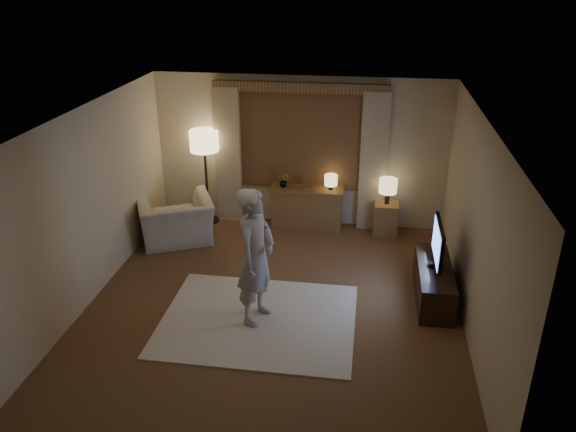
% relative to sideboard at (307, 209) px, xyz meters
% --- Properties ---
extents(room, '(5.04, 5.54, 2.64)m').
position_rel_sideboard_xyz_m(room, '(-0.16, -2.00, 0.98)').
color(room, brown).
rests_on(room, ground).
extents(rug, '(2.50, 2.00, 0.02)m').
position_rel_sideboard_xyz_m(rug, '(-0.29, -2.91, -0.34)').
color(rug, beige).
rests_on(rug, floor).
extents(sideboard, '(1.20, 0.40, 0.70)m').
position_rel_sideboard_xyz_m(sideboard, '(0.00, 0.00, 0.00)').
color(sideboard, brown).
rests_on(sideboard, floor).
extents(picture_frame, '(0.16, 0.02, 0.20)m').
position_rel_sideboard_xyz_m(picture_frame, '(0.00, 0.00, 0.45)').
color(picture_frame, brown).
rests_on(picture_frame, sideboard).
extents(plant, '(0.17, 0.13, 0.30)m').
position_rel_sideboard_xyz_m(plant, '(-0.40, 0.00, 0.50)').
color(plant, '#999999').
rests_on(plant, sideboard).
extents(table_lamp_sideboard, '(0.22, 0.22, 0.30)m').
position_rel_sideboard_xyz_m(table_lamp_sideboard, '(0.40, 0.00, 0.55)').
color(table_lamp_sideboard, black).
rests_on(table_lamp_sideboard, sideboard).
extents(floor_lamp, '(0.49, 0.49, 1.68)m').
position_rel_sideboard_xyz_m(floor_lamp, '(-1.78, 0.00, 1.06)').
color(floor_lamp, black).
rests_on(floor_lamp, floor).
extents(armchair, '(1.49, 1.42, 0.76)m').
position_rel_sideboard_xyz_m(armchair, '(-2.08, -0.85, 0.03)').
color(armchair, beige).
rests_on(armchair, floor).
extents(side_table, '(0.40, 0.40, 0.56)m').
position_rel_sideboard_xyz_m(side_table, '(1.36, -0.05, -0.07)').
color(side_table, brown).
rests_on(side_table, floor).
extents(table_lamp_side, '(0.30, 0.30, 0.44)m').
position_rel_sideboard_xyz_m(table_lamp_side, '(1.36, -0.05, 0.52)').
color(table_lamp_side, black).
rests_on(table_lamp_side, side_table).
extents(tv_stand, '(0.45, 1.40, 0.50)m').
position_rel_sideboard_xyz_m(tv_stand, '(1.99, -2.03, -0.10)').
color(tv_stand, black).
rests_on(tv_stand, floor).
extents(tv, '(0.21, 0.87, 0.63)m').
position_rel_sideboard_xyz_m(tv, '(1.99, -2.03, 0.50)').
color(tv, black).
rests_on(tv, tv_stand).
extents(person, '(0.60, 0.75, 1.81)m').
position_rel_sideboard_xyz_m(person, '(-0.31, -2.87, 0.57)').
color(person, '#A39E97').
rests_on(person, rug).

